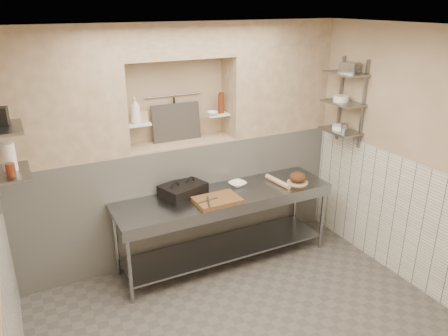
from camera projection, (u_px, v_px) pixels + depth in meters
floor at (251, 333)px, 4.28m from camera, size 4.00×3.90×0.10m
ceiling at (259, 22)px, 3.25m from camera, size 4.00×3.90×0.10m
wall_right at (421, 162)px, 4.63m from camera, size 0.10×3.90×2.80m
wall_back at (173, 138)px, 5.43m from camera, size 4.00×0.10×2.80m
backwall_lower at (182, 197)px, 5.47m from camera, size 4.00×0.40×1.40m
alcove_sill at (180, 143)px, 5.22m from camera, size 1.30×0.40×0.02m
backwall_pillar_left at (56, 96)px, 4.42m from camera, size 1.35×0.40×1.40m
backwall_pillar_right at (276, 77)px, 5.53m from camera, size 1.35×0.40×1.40m
backwall_header at (176, 40)px, 4.79m from camera, size 1.30×0.40×0.40m
wainscot_right at (407, 222)px, 4.85m from camera, size 0.02×3.90×1.40m
alcove_shelf_left at (138, 124)px, 4.91m from camera, size 0.28×0.16×0.02m
alcove_shelf_right at (218, 115)px, 5.33m from camera, size 0.28×0.16×0.02m
utensil_rail at (173, 95)px, 5.17m from camera, size 0.70×0.02×0.02m
hanging_steel at (174, 110)px, 5.21m from camera, size 0.02×0.02×0.30m
splash_panel at (176, 122)px, 5.22m from camera, size 0.60×0.08×0.45m
wall_shelf_left_lower at (11, 173)px, 3.79m from camera, size 0.30×0.50×0.02m
wall_shelf_left_upper at (3, 128)px, 3.65m from camera, size 0.30×0.50×0.03m
shelf_rail_right_a at (340, 99)px, 5.48m from camera, size 0.03×0.03×1.05m
shelf_rail_right_b at (363, 105)px, 5.14m from camera, size 0.03×0.03×1.05m
wall_shelf_right_lower at (340, 131)px, 5.38m from camera, size 0.30×0.50×0.02m
wall_shelf_right_mid at (343, 103)px, 5.25m from camera, size 0.30×0.50×0.02m
wall_shelf_right_upper at (346, 73)px, 5.13m from camera, size 0.30×0.50×0.03m
prep_table at (225, 214)px, 5.16m from camera, size 2.60×0.70×0.90m
panini_press at (183, 190)px, 5.02m from camera, size 0.57×0.49×0.13m
cutting_board at (217, 200)px, 4.86m from camera, size 0.51×0.36×0.05m
knife_blade at (208, 201)px, 4.79m from camera, size 0.26×0.06×0.01m
tongs at (209, 202)px, 4.74m from camera, size 0.10×0.24×0.02m
mixing_bowl at (238, 184)px, 5.28m from camera, size 0.24×0.24×0.05m
rolling_pin at (278, 181)px, 5.34m from camera, size 0.11×0.42×0.06m
bread_board at (297, 182)px, 5.37m from camera, size 0.26×0.26×0.02m
bread_loaf at (298, 177)px, 5.35m from camera, size 0.21×0.21×0.13m
bottle_soap at (135, 111)px, 4.84m from camera, size 0.15×0.15×0.30m
jar_alcove at (143, 117)px, 4.92m from camera, size 0.09×0.09×0.13m
bowl_alcove at (212, 113)px, 5.25m from camera, size 0.15×0.15×0.04m
condiment_a at (221, 104)px, 5.30m from camera, size 0.06×0.06×0.24m
condiment_b at (222, 103)px, 5.31m from camera, size 0.06×0.06×0.26m
condiment_c at (221, 108)px, 5.36m from camera, size 0.06×0.06×0.11m
jug_left at (8, 157)px, 3.77m from camera, size 0.12×0.12×0.25m
jar_left at (11, 170)px, 3.67m from camera, size 0.08×0.08×0.12m
box_left_upper at (1, 116)px, 3.66m from camera, size 0.13×0.13×0.16m
bowl_right at (340, 127)px, 5.38m from camera, size 0.18×0.18×0.05m
canister_right at (344, 127)px, 5.30m from camera, size 0.10×0.10×0.10m
bowl_right_mid at (341, 98)px, 5.27m from camera, size 0.19×0.19×0.07m
basket_right at (349, 68)px, 5.06m from camera, size 0.21×0.24×0.12m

